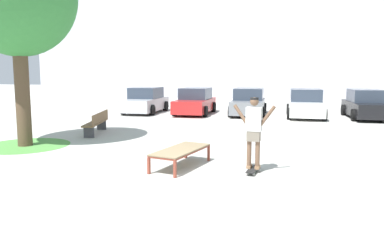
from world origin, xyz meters
name	(u,v)px	position (x,y,z in m)	size (l,w,h in m)	color
ground_plane	(176,178)	(0.00, 0.00, 0.00)	(120.00, 120.00, 0.00)	#B7B5AD
building_facade	(261,37)	(1.66, 28.11, 5.68)	(43.77, 4.00, 11.35)	silver
skate_box	(181,151)	(-0.11, 1.00, 0.41)	(1.26, 2.04, 0.46)	brown
skateboard	(253,169)	(1.68, 0.81, 0.08)	(0.33, 0.82, 0.09)	black
skater	(254,128)	(1.68, 0.81, 1.07)	(1.00, 0.33, 1.69)	brown
grass_patch_near_left	(26,145)	(-5.68, 2.73, 0.00)	(2.79, 2.79, 0.01)	#519342
car_silver	(146,101)	(-4.95, 13.15, 0.69)	(2.02, 4.25, 1.50)	#B7BABF
car_red	(195,102)	(-1.91, 12.98, 0.69)	(2.07, 4.27, 1.50)	red
car_grey	(249,103)	(1.12, 13.05, 0.69)	(2.04, 4.26, 1.50)	slate
car_white	(305,104)	(4.16, 12.63, 0.69)	(2.09, 4.29, 1.50)	silver
car_black	(366,105)	(7.19, 12.59, 0.69)	(1.98, 4.23, 1.50)	black
park_bench	(97,122)	(-4.44, 5.42, 0.45)	(0.89, 2.44, 0.83)	brown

